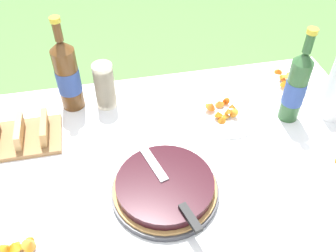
{
  "coord_description": "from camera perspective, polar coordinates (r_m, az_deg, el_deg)",
  "views": [
    {
      "loc": [
        0.02,
        -0.77,
        1.64
      ],
      "look_at": [
        0.2,
        0.1,
        0.79
      ],
      "focal_mm": 40.0,
      "sensor_mm": 36.0,
      "label": 1
    }
  ],
  "objects": [
    {
      "name": "berry_tart",
      "position": [
        1.09,
        -0.46,
        -9.41
      ],
      "size": [
        0.31,
        0.31,
        0.06
      ],
      "color": "#38383D",
      "rests_on": "tablecloth"
    },
    {
      "name": "tablecloth",
      "position": [
        1.2,
        -8.39,
        -7.06
      ],
      "size": [
        1.82,
        0.91,
        0.1
      ],
      "color": "white",
      "rests_on": "garden_table"
    },
    {
      "name": "bread_board",
      "position": [
        1.34,
        -21.52,
        -1.38
      ],
      "size": [
        0.26,
        0.18,
        0.07
      ],
      "color": "olive",
      "rests_on": "tablecloth"
    },
    {
      "name": "cider_bottle_amber",
      "position": [
        1.35,
        -15.07,
        7.49
      ],
      "size": [
        0.08,
        0.08,
        0.35
      ],
      "color": "brown",
      "rests_on": "tablecloth"
    },
    {
      "name": "snack_plate_near",
      "position": [
        1.35,
        8.92,
        1.75
      ],
      "size": [
        0.23,
        0.23,
        0.06
      ],
      "color": "white",
      "rests_on": "tablecloth"
    },
    {
      "name": "serving_knife",
      "position": [
        1.05,
        0.29,
        -9.37
      ],
      "size": [
        0.13,
        0.37,
        0.01
      ],
      "rotation": [
        0.0,
        0.0,
        1.86
      ],
      "color": "silver",
      "rests_on": "berry_tart"
    },
    {
      "name": "snack_plate_left",
      "position": [
        1.08,
        -22.52,
        -17.23
      ],
      "size": [
        0.22,
        0.22,
        0.06
      ],
      "color": "white",
      "rests_on": "tablecloth"
    },
    {
      "name": "cup_stack",
      "position": [
        1.36,
        -9.64,
        6.07
      ],
      "size": [
        0.07,
        0.07,
        0.18
      ],
      "color": "beige",
      "rests_on": "tablecloth"
    },
    {
      "name": "garden_table",
      "position": [
        1.24,
        -8.13,
        -8.67
      ],
      "size": [
        1.81,
        0.9,
        0.73
      ],
      "color": "brown",
      "rests_on": "ground_plane"
    },
    {
      "name": "cider_bottle_green",
      "position": [
        1.33,
        18.93,
        5.7
      ],
      "size": [
        0.07,
        0.07,
        0.35
      ],
      "color": "#2D562D",
      "rests_on": "tablecloth"
    },
    {
      "name": "snack_plate_right",
      "position": [
        1.56,
        17.26,
        6.63
      ],
      "size": [
        0.21,
        0.21,
        0.06
      ],
      "color": "white",
      "rests_on": "tablecloth"
    }
  ]
}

